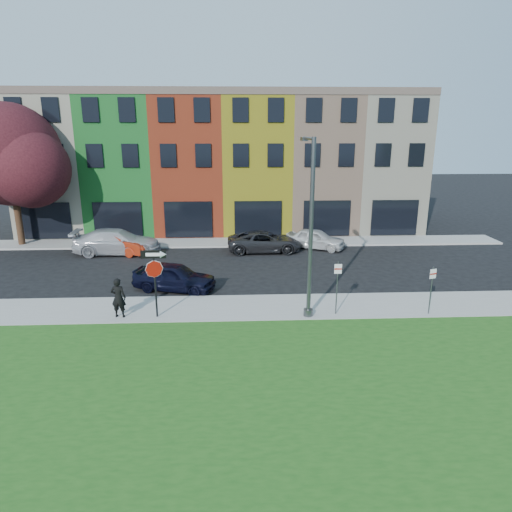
{
  "coord_description": "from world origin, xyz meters",
  "views": [
    {
      "loc": [
        -1.62,
        -16.18,
        8.07
      ],
      "look_at": [
        -0.7,
        4.0,
        2.22
      ],
      "focal_mm": 32.0,
      "sensor_mm": 36.0,
      "label": 1
    }
  ],
  "objects_px": {
    "stop_sign": "(154,270)",
    "street_lamp": "(310,229)",
    "sedan_near": "(174,277)",
    "man": "(118,298)"
  },
  "relations": [
    {
      "from": "stop_sign",
      "to": "man",
      "type": "height_order",
      "value": "stop_sign"
    },
    {
      "from": "sedan_near",
      "to": "street_lamp",
      "type": "distance_m",
      "value": 7.82
    },
    {
      "from": "sedan_near",
      "to": "street_lamp",
      "type": "xyz_separation_m",
      "value": [
        6.18,
        -3.55,
        3.19
      ]
    },
    {
      "from": "stop_sign",
      "to": "street_lamp",
      "type": "height_order",
      "value": "street_lamp"
    },
    {
      "from": "stop_sign",
      "to": "sedan_near",
      "type": "distance_m",
      "value": 3.9
    },
    {
      "from": "stop_sign",
      "to": "street_lamp",
      "type": "relative_size",
      "value": 0.39
    },
    {
      "from": "stop_sign",
      "to": "sedan_near",
      "type": "height_order",
      "value": "stop_sign"
    },
    {
      "from": "street_lamp",
      "to": "sedan_near",
      "type": "bearing_deg",
      "value": 148.08
    },
    {
      "from": "sedan_near",
      "to": "street_lamp",
      "type": "relative_size",
      "value": 0.59
    },
    {
      "from": "stop_sign",
      "to": "sedan_near",
      "type": "relative_size",
      "value": 0.66
    }
  ]
}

